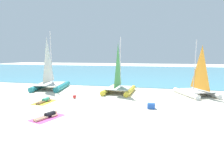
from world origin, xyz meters
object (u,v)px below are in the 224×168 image
sailboat_teal (50,81)px  sailboat_white (197,87)px  sunbather_left (45,100)px  cooler_box (151,106)px  towel_right (47,118)px  towel_left (44,102)px  sailboat_yellow (119,85)px  sunbather_right (48,115)px  beach_ball (75,97)px

sailboat_teal → sailboat_white: 14.40m
sunbather_left → cooler_box: (8.00, 0.10, 0.05)m
cooler_box → sunbather_left: bearing=-179.3°
sailboat_white → sailboat_teal: bearing=156.6°
sailboat_teal → towel_right: bearing=-72.4°
towel_left → sailboat_white: bearing=24.9°
sailboat_white → towel_left: (-11.74, -5.44, -0.72)m
sailboat_white → towel_left: sailboat_white is taller
sailboat_yellow → towel_right: (-2.51, -8.19, -0.78)m
sunbather_right → cooler_box: (5.70, 3.33, 0.05)m
sailboat_white → cooler_box: size_ratio=9.78×
sunbather_left → sailboat_white: bearing=26.5°
towel_right → sailboat_white: bearing=42.5°
sailboat_white → beach_ball: 10.72m
beach_ball → sailboat_teal: bearing=140.9°
sailboat_yellow → cooler_box: bearing=-54.6°
sailboat_white → sunbather_left: size_ratio=3.13×
towel_left → sunbather_right: bearing=-53.9°
sailboat_teal → beach_ball: sailboat_teal is taller
sunbather_left → beach_ball: (1.68, 1.71, 0.02)m
sunbather_right → beach_ball: (-0.63, 4.94, 0.02)m
sailboat_yellow → sunbather_left: size_ratio=3.36×
sailboat_teal → sunbather_left: bearing=-75.6°
towel_left → towel_right: same height
sailboat_teal → cooler_box: 11.86m
towel_left → towel_right: (2.29, -3.23, 0.00)m
sailboat_white → towel_right: 12.84m
towel_left → beach_ball: 2.45m
sunbather_right → sunbather_left: bearing=143.0°
sailboat_yellow → sunbather_right: bearing=-105.4°
sunbather_right → beach_ball: size_ratio=5.16×
sailboat_teal → sunbather_right: size_ratio=3.90×
sailboat_yellow → sunbather_right: size_ratio=3.41×
sailboat_teal → sailboat_white: bearing=-12.0°
sailboat_yellow → towel_right: size_ratio=2.76×
sunbather_left → sailboat_yellow: bearing=47.5°
towel_left → sunbather_left: sunbather_left is taller
sailboat_teal → sunbather_left: 5.93m
sailboat_teal → cooler_box: (10.67, -5.14, -0.72)m
sailboat_yellow → sailboat_white: size_ratio=1.07×
sailboat_yellow → towel_left: 6.94m
towel_right → beach_ball: bearing=96.9°
towel_right → beach_ball: size_ratio=6.37×
towel_right → sunbather_right: sunbather_right is taller
towel_left → sailboat_yellow: bearing=46.0°
sunbather_right → cooler_box: cooler_box is taller
sunbather_left → towel_left: bearing=-90.0°
sailboat_yellow → sailboat_white: sailboat_yellow is taller
sailboat_white → sunbather_right: bearing=-161.5°
sunbather_right → beach_ball: sunbather_right is taller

